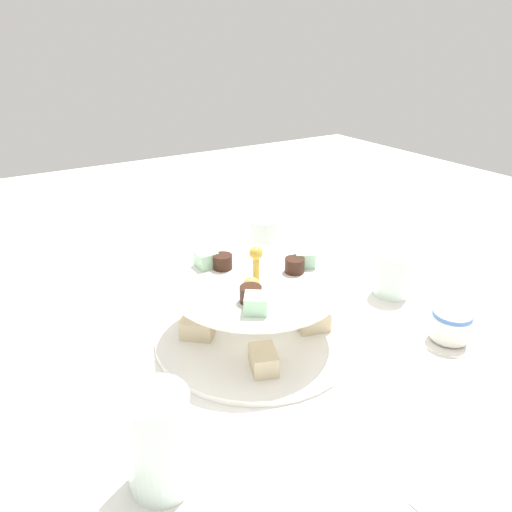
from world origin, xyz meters
The scene contains 8 objects.
ground_plane centered at (0.00, 0.00, 0.00)m, with size 2.40×2.40×0.00m, color white.
tiered_serving_stand centered at (0.00, 0.00, 0.05)m, with size 0.31×0.31×0.15m.
water_glass_tall_right centered at (-0.17, 0.22, 0.06)m, with size 0.07×0.07×0.12m, color silver.
water_glass_short_left centered at (-0.01, -0.28, 0.04)m, with size 0.06×0.06×0.08m, color silver.
teacup_with_saucer centered at (-0.16, -0.25, 0.02)m, with size 0.09×0.09×0.05m.
butter_knife_left centered at (0.22, 0.24, 0.00)m, with size 0.17×0.01×0.00m, color silver.
butter_knife_right centered at (-0.33, -0.06, 0.00)m, with size 0.17×0.01×0.00m, color silver.
water_glass_mid_back centered at (0.21, -0.15, 0.05)m, with size 0.06×0.06×0.10m, color silver.
Camera 1 is at (-0.53, 0.33, 0.43)m, focal length 33.62 mm.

